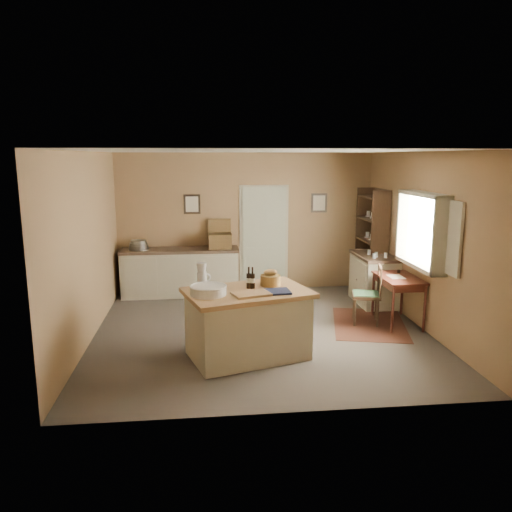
{
  "coord_description": "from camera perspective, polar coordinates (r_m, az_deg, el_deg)",
  "views": [
    {
      "loc": [
        -0.86,
        -7.22,
        2.63
      ],
      "look_at": [
        -0.07,
        0.11,
        1.15
      ],
      "focal_mm": 35.0,
      "sensor_mm": 36.0,
      "label": 1
    }
  ],
  "objects": [
    {
      "name": "ceiling",
      "position": [
        7.27,
        0.62,
        11.91
      ],
      "size": [
        5.0,
        5.0,
        0.0
      ],
      "primitive_type": "plane",
      "color": "silver",
      "rests_on": "wall_back"
    },
    {
      "name": "right_cabinet",
      "position": [
        9.26,
        13.31,
        -2.53
      ],
      "size": [
        0.62,
        1.11,
        0.99
      ],
      "color": "#B4AE91",
      "rests_on": "ground"
    },
    {
      "name": "sideboard",
      "position": [
        9.67,
        -8.58,
        -1.63
      ],
      "size": [
        2.23,
        0.63,
        1.18
      ],
      "color": "#B4AE91",
      "rests_on": "ground"
    },
    {
      "name": "wall_left",
      "position": [
        7.51,
        -18.71,
        0.94
      ],
      "size": [
        0.1,
        5.0,
        2.7
      ],
      "primitive_type": "cube",
      "color": "olive",
      "rests_on": "ground"
    },
    {
      "name": "work_island",
      "position": [
        6.63,
        -1.04,
        -7.54
      ],
      "size": [
        1.8,
        1.43,
        1.2
      ],
      "rotation": [
        0.0,
        0.0,
        0.29
      ],
      "color": "#B4AE91",
      "rests_on": "ground"
    },
    {
      "name": "writing_desk",
      "position": [
        8.18,
        15.99,
        -2.94
      ],
      "size": [
        0.58,
        0.95,
        0.82
      ],
      "color": "#35140D",
      "rests_on": "ground"
    },
    {
      "name": "ground",
      "position": [
        7.73,
        0.58,
        -8.54
      ],
      "size": [
        5.0,
        5.0,
        0.0
      ],
      "primitive_type": "plane",
      "color": "#52483F",
      "rests_on": "ground"
    },
    {
      "name": "shelving_unit",
      "position": [
        9.67,
        13.31,
        1.43
      ],
      "size": [
        0.35,
        0.92,
        2.04
      ],
      "color": "#312116",
      "rests_on": "ground"
    },
    {
      "name": "desk_chair",
      "position": [
        8.11,
        12.47,
        -4.42
      ],
      "size": [
        0.53,
        0.53,
        0.93
      ],
      "primitive_type": null,
      "rotation": [
        0.0,
        0.0,
        -0.26
      ],
      "color": "#312116",
      "rests_on": "ground"
    },
    {
      "name": "wall_front",
      "position": [
        4.96,
        4.03,
        -3.61
      ],
      "size": [
        5.0,
        0.1,
        2.7
      ],
      "primitive_type": "cube",
      "color": "olive",
      "rests_on": "ground"
    },
    {
      "name": "window",
      "position": [
        7.82,
        18.72,
        2.82
      ],
      "size": [
        0.25,
        1.99,
        1.12
      ],
      "color": "#B4AE91",
      "rests_on": "ground"
    },
    {
      "name": "door",
      "position": [
        9.89,
        0.91,
        2.18
      ],
      "size": [
        0.97,
        0.06,
        2.11
      ],
      "primitive_type": "cube",
      "color": "#B3B79A",
      "rests_on": "ground"
    },
    {
      "name": "rug",
      "position": [
        8.21,
        12.8,
        -7.59
      ],
      "size": [
        1.44,
        1.81,
        0.01
      ],
      "primitive_type": "cube",
      "rotation": [
        0.0,
        0.0,
        -0.23
      ],
      "color": "#4A2717",
      "rests_on": "ground"
    },
    {
      "name": "wall_right",
      "position": [
        8.06,
        18.54,
        1.63
      ],
      "size": [
        0.1,
        5.0,
        2.7
      ],
      "primitive_type": "cube",
      "color": "olive",
      "rests_on": "ground"
    },
    {
      "name": "wall_back",
      "position": [
        9.84,
        -1.13,
        3.87
      ],
      "size": [
        5.0,
        0.1,
        2.7
      ],
      "primitive_type": "cube",
      "color": "olive",
      "rests_on": "ground"
    },
    {
      "name": "framed_prints",
      "position": [
        9.79,
        0.04,
        6.02
      ],
      "size": [
        2.82,
        0.02,
        0.38
      ],
      "color": "black",
      "rests_on": "ground"
    }
  ]
}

